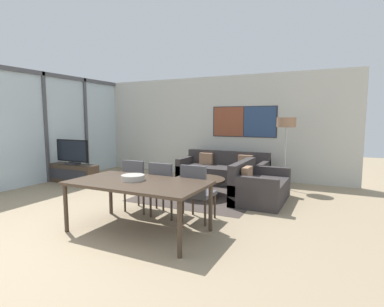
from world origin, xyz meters
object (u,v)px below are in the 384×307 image
object	(u,v)px
tv_console	(73,173)
floor_lamp	(286,126)
sofa_side	(257,188)
coffee_table	(199,183)
sofa_main	(224,172)
dining_chair_centre	(164,186)
dining_table	(138,186)
dining_chair_left	(138,183)
fruit_bowl	(133,177)
television	(72,152)
dining_chair_right	(197,190)

from	to	relation	value
tv_console	floor_lamp	distance (m)	5.38
sofa_side	coffee_table	world-z (taller)	sofa_side
sofa_main	dining_chair_centre	xyz separation A→B (m)	(0.05, -3.00, 0.25)
dining_table	sofa_main	bearing A→B (deg)	90.83
dining_chair_left	fruit_bowl	xyz separation A→B (m)	(0.47, -0.74, 0.27)
television	sofa_main	distance (m)	3.89
dining_chair_left	dining_chair_centre	size ratio (longest dim) A/B	1.00
television	coffee_table	xyz separation A→B (m)	(3.45, 0.23, -0.51)
dining_chair_right	tv_console	bearing A→B (deg)	162.91
tv_console	television	bearing A→B (deg)	90.00
tv_console	floor_lamp	xyz separation A→B (m)	(4.97, 1.66, 1.23)
tv_console	fruit_bowl	distance (m)	3.95
tv_console	dining_table	distance (m)	4.06
sofa_side	fruit_bowl	xyz separation A→B (m)	(-1.26, -2.35, 0.52)
dining_chair_centre	tv_console	bearing A→B (deg)	159.99
sofa_side	dining_chair_right	world-z (taller)	dining_chair_right
dining_table	floor_lamp	world-z (taller)	floor_lamp
television	fruit_bowl	xyz separation A→B (m)	(3.39, -1.96, -0.00)
television	sofa_side	xyz separation A→B (m)	(4.64, 0.38, -0.52)
coffee_table	fruit_bowl	xyz separation A→B (m)	(-0.06, -2.20, 0.51)
sofa_main	dining_chair_right	xyz separation A→B (m)	(0.63, -2.98, 0.25)
sofa_side	coffee_table	bearing A→B (deg)	97.21
sofa_main	fruit_bowl	xyz separation A→B (m)	(-0.06, -3.69, 0.52)
sofa_side	dining_chair_centre	xyz separation A→B (m)	(-1.14, -1.66, 0.25)
tv_console	coffee_table	bearing A→B (deg)	3.85
sofa_side	dining_table	world-z (taller)	sofa_side
television	floor_lamp	world-z (taller)	floor_lamp
tv_console	fruit_bowl	xyz separation A→B (m)	(3.39, -1.96, 0.55)
coffee_table	dining_chair_right	world-z (taller)	dining_chair_right
sofa_main	dining_table	distance (m)	3.75
coffee_table	fruit_bowl	bearing A→B (deg)	-91.56
dining_table	floor_lamp	bearing A→B (deg)	68.12
dining_chair_left	dining_chair_right	bearing A→B (deg)	-1.73
dining_chair_left	fruit_bowl	world-z (taller)	dining_chair_left
fruit_bowl	tv_console	bearing A→B (deg)	149.90
dining_chair_left	dining_chair_right	size ratio (longest dim) A/B	1.00
television	dining_chair_centre	xyz separation A→B (m)	(3.50, -1.28, -0.27)
television	sofa_side	distance (m)	4.69
sofa_main	dining_chair_left	size ratio (longest dim) A/B	2.43
sofa_main	floor_lamp	xyz separation A→B (m)	(1.53, -0.07, 1.20)
television	dining_chair_centre	size ratio (longest dim) A/B	1.14
dining_chair_left	television	bearing A→B (deg)	157.33
dining_chair_left	tv_console	bearing A→B (deg)	157.34
dining_chair_right	dining_table	bearing A→B (deg)	-127.84
television	floor_lamp	size ratio (longest dim) A/B	0.63
sofa_side	fruit_bowl	size ratio (longest dim) A/B	4.27
coffee_table	dining_chair_left	world-z (taller)	dining_chair_left
sofa_side	dining_chair_centre	distance (m)	2.03
tv_console	television	xyz separation A→B (m)	(0.00, 0.00, 0.55)
dining_chair_centre	television	bearing A→B (deg)	159.98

